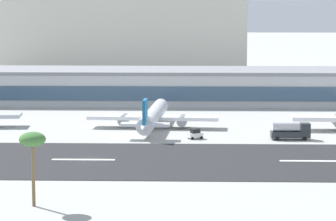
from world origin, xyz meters
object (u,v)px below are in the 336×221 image
(terminal_building, at_px, (164,86))
(airliner_blue_tail_gate_1, at_px, (153,117))
(distant_hotel_block, at_px, (118,27))
(service_baggage_tug_1, at_px, (195,134))
(service_fuel_truck_0, at_px, (290,130))
(palm_tree_0, at_px, (32,142))

(terminal_building, xyz_separation_m, airliner_blue_tail_gate_1, (-0.81, -49.91, -2.26))
(distant_hotel_block, distance_m, service_baggage_tug_1, 165.25)
(service_fuel_truck_0, bearing_deg, distant_hotel_block, 106.31)
(distant_hotel_block, height_order, service_fuel_truck_0, distant_hotel_block)
(distant_hotel_block, distance_m, service_fuel_truck_0, 170.84)
(distant_hotel_block, bearing_deg, terminal_building, -76.70)
(terminal_building, height_order, airliner_blue_tail_gate_1, terminal_building)
(terminal_building, height_order, palm_tree_0, palm_tree_0)
(distant_hotel_block, relative_size, airliner_blue_tail_gate_1, 2.54)
(airliner_blue_tail_gate_1, bearing_deg, terminal_building, 2.39)
(distant_hotel_block, relative_size, service_baggage_tug_1, 29.86)
(airliner_blue_tail_gate_1, xyz_separation_m, service_baggage_tug_1, (10.07, -14.52, -1.76))
(airliner_blue_tail_gate_1, bearing_deg, service_baggage_tug_1, -141.93)
(service_baggage_tug_1, bearing_deg, palm_tree_0, -139.51)
(distant_hotel_block, xyz_separation_m, palm_tree_0, (8.34, -219.96, -10.43))
(terminal_building, relative_size, service_fuel_truck_0, 24.41)
(service_baggage_tug_1, distance_m, palm_tree_0, 64.14)
(distant_hotel_block, distance_m, airliner_blue_tail_gate_1, 149.12)
(airliner_blue_tail_gate_1, bearing_deg, palm_tree_0, 172.78)
(service_fuel_truck_0, height_order, service_baggage_tug_1, service_fuel_truck_0)
(distant_hotel_block, height_order, service_baggage_tug_1, distant_hotel_block)
(service_fuel_truck_0, height_order, palm_tree_0, palm_tree_0)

